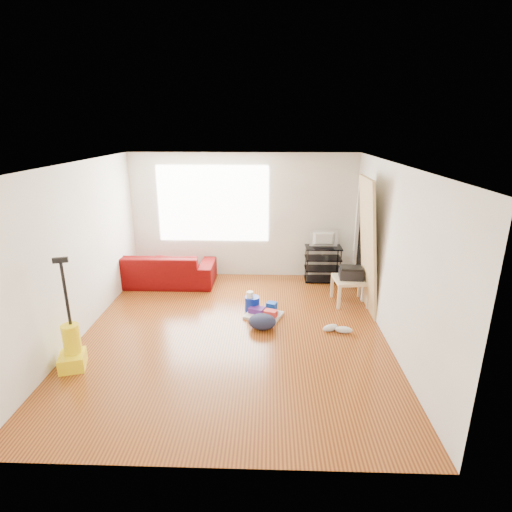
{
  "coord_description": "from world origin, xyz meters",
  "views": [
    {
      "loc": [
        0.51,
        -5.35,
        2.99
      ],
      "look_at": [
        0.32,
        0.6,
        1.04
      ],
      "focal_mm": 28.0,
      "sensor_mm": 36.0,
      "label": 1
    }
  ],
  "objects_px": {
    "cleaning_tray": "(265,313)",
    "side_table": "(350,282)",
    "sofa": "(160,283)",
    "tv_stand": "(323,263)",
    "vacuum": "(72,348)",
    "backpack": "(262,328)",
    "bucket": "(252,310)"
  },
  "relations": [
    {
      "from": "sofa",
      "to": "cleaning_tray",
      "type": "xyz_separation_m",
      "value": [
        2.11,
        -1.37,
        0.06
      ]
    },
    {
      "from": "sofa",
      "to": "backpack",
      "type": "distance_m",
      "value": 2.74
    },
    {
      "from": "side_table",
      "to": "cleaning_tray",
      "type": "relative_size",
      "value": 0.89
    },
    {
      "from": "tv_stand",
      "to": "backpack",
      "type": "xyz_separation_m",
      "value": [
        -1.17,
        -2.06,
        -0.36
      ]
    },
    {
      "from": "sofa",
      "to": "backpack",
      "type": "xyz_separation_m",
      "value": [
        2.08,
        -1.79,
        0.0
      ]
    },
    {
      "from": "cleaning_tray",
      "to": "vacuum",
      "type": "relative_size",
      "value": 0.46
    },
    {
      "from": "bucket",
      "to": "cleaning_tray",
      "type": "xyz_separation_m",
      "value": [
        0.21,
        -0.2,
        0.06
      ]
    },
    {
      "from": "tv_stand",
      "to": "cleaning_tray",
      "type": "relative_size",
      "value": 1.04
    },
    {
      "from": "sofa",
      "to": "side_table",
      "type": "height_order",
      "value": "side_table"
    },
    {
      "from": "sofa",
      "to": "backpack",
      "type": "height_order",
      "value": "sofa"
    },
    {
      "from": "sofa",
      "to": "tv_stand",
      "type": "height_order",
      "value": "tv_stand"
    },
    {
      "from": "tv_stand",
      "to": "bucket",
      "type": "bearing_deg",
      "value": -133.68
    },
    {
      "from": "cleaning_tray",
      "to": "side_table",
      "type": "bearing_deg",
      "value": 21.38
    },
    {
      "from": "sofa",
      "to": "bucket",
      "type": "relative_size",
      "value": 8.82
    },
    {
      "from": "sofa",
      "to": "tv_stand",
      "type": "bearing_deg",
      "value": -175.25
    },
    {
      "from": "side_table",
      "to": "bucket",
      "type": "bearing_deg",
      "value": -167.35
    },
    {
      "from": "sofa",
      "to": "backpack",
      "type": "bearing_deg",
      "value": 139.23
    },
    {
      "from": "sofa",
      "to": "side_table",
      "type": "bearing_deg",
      "value": 167.73
    },
    {
      "from": "side_table",
      "to": "backpack",
      "type": "relative_size",
      "value": 1.42
    },
    {
      "from": "bucket",
      "to": "vacuum",
      "type": "relative_size",
      "value": 0.17
    },
    {
      "from": "sofa",
      "to": "cleaning_tray",
      "type": "distance_m",
      "value": 2.51
    },
    {
      "from": "side_table",
      "to": "vacuum",
      "type": "bearing_deg",
      "value": -151.95
    },
    {
      "from": "tv_stand",
      "to": "vacuum",
      "type": "xyz_separation_m",
      "value": [
        -3.6,
        -3.16,
        -0.09
      ]
    },
    {
      "from": "tv_stand",
      "to": "cleaning_tray",
      "type": "height_order",
      "value": "tv_stand"
    },
    {
      "from": "bucket",
      "to": "vacuum",
      "type": "bearing_deg",
      "value": -142.52
    },
    {
      "from": "cleaning_tray",
      "to": "backpack",
      "type": "relative_size",
      "value": 1.59
    },
    {
      "from": "side_table",
      "to": "cleaning_tray",
      "type": "xyz_separation_m",
      "value": [
        -1.49,
        -0.58,
        -0.32
      ]
    },
    {
      "from": "side_table",
      "to": "vacuum",
      "type": "height_order",
      "value": "vacuum"
    },
    {
      "from": "bucket",
      "to": "backpack",
      "type": "xyz_separation_m",
      "value": [
        0.18,
        -0.63,
        0.0
      ]
    },
    {
      "from": "side_table",
      "to": "backpack",
      "type": "xyz_separation_m",
      "value": [
        -1.52,
        -1.01,
        -0.38
      ]
    },
    {
      "from": "vacuum",
      "to": "backpack",
      "type": "bearing_deg",
      "value": 7.37
    },
    {
      "from": "bucket",
      "to": "backpack",
      "type": "bearing_deg",
      "value": -73.86
    }
  ]
}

